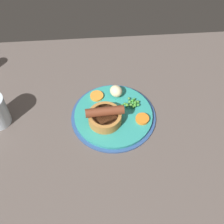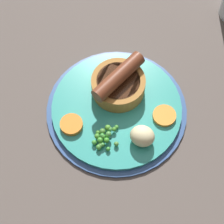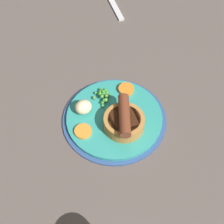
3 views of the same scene
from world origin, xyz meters
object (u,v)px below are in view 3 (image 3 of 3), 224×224
Objects in this scene: carrot_slice_1 at (126,89)px; fork at (112,1)px; sausage_pudding at (124,121)px; pea_pile at (103,95)px; dinner_plate at (114,119)px; carrot_slice_2 at (83,131)px; potato_chunk_0 at (83,107)px.

carrot_slice_1 reaches higher than fork.
sausage_pudding is 1.96× the size of pea_pile.
dinner_plate is 4.53cm from sausage_pudding.
pea_pile reaches higher than dinner_plate.
pea_pile is at bearing 158.09° from carrot_slice_2.
pea_pile reaches higher than carrot_slice_1.
potato_chunk_0 is (-1.38, -7.26, 2.50)cm from dinner_plate.
fork is (-37.87, 0.93, -2.05)cm from pea_pile.
potato_chunk_0 is at bearing -56.59° from carrot_slice_1.
sausage_pudding is 9.55cm from carrot_slice_2.
carrot_slice_1 is at bearing 112.69° from pea_pile.
carrot_slice_2 is at bearing -26.46° from fork.
pea_pile is 1.43× the size of carrot_slice_1.
pea_pile is 6.06cm from carrot_slice_1.
sausage_pudding is 9.72cm from pea_pile.
carrot_slice_2 is at bearing -21.91° from pea_pile.
fork is at bearing -178.09° from sausage_pudding.
sausage_pudding reaches higher than dinner_plate.
carrot_slice_1 is at bearing 142.18° from carrot_slice_2.
potato_chunk_0 reaches higher than carrot_slice_1.
potato_chunk_0 is 0.22× the size of fork.
carrot_slice_1 is 15.68cm from carrot_slice_2.
dinner_plate is 43.51cm from fork.
carrot_slice_1 is at bearing 123.41° from potato_chunk_0.
carrot_slice_2 is (10.06, -4.05, -0.60)cm from pea_pile.
carrot_slice_2 is (4.46, -6.94, 1.18)cm from dinner_plate.
sausage_pudding reaches higher than carrot_slice_1.
sausage_pudding reaches higher than carrot_slice_2.
sausage_pudding is at bearing 67.50° from potato_chunk_0.
sausage_pudding is 2.69× the size of carrot_slice_2.
potato_chunk_0 is (4.22, -4.36, 0.71)cm from pea_pile.
carrot_slice_2 is at bearing -57.31° from dinner_plate.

